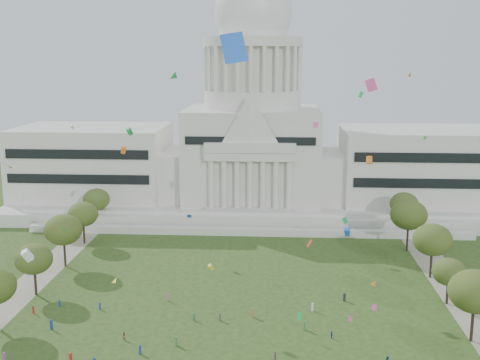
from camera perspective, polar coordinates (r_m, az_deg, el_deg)
capitol at (r=202.81m, az=1.20°, el=3.41°), size 160.00×64.50×91.30m
path_left at (r=139.48m, az=-20.87°, el=-10.70°), size 8.00×160.00×0.04m
path_right at (r=133.74m, az=21.02°, el=-11.69°), size 8.00×160.00×0.04m
row_tree_r_2 at (r=117.99m, az=21.38°, el=-9.82°), size 9.55×9.55×13.58m
row_tree_l_3 at (r=138.53m, az=-18.97°, el=-7.11°), size 8.12×8.12×11.55m
row_tree_r_3 at (r=134.20m, az=19.19°, el=-8.24°), size 7.01×7.01×9.98m
row_tree_l_4 at (r=154.62m, az=-16.41°, el=-4.55°), size 9.29×9.29×13.21m
row_tree_r_4 at (r=147.88m, az=17.79°, el=-5.42°), size 9.19×9.19×13.06m
row_tree_l_5 at (r=172.16m, az=-14.67°, el=-3.16°), size 8.33×8.33×11.85m
row_tree_r_5 at (r=166.29m, az=15.71°, el=-3.20°), size 9.82×9.82×13.96m
row_tree_l_6 at (r=189.44m, az=-13.45°, el=-1.81°), size 8.19×8.19×11.64m
row_tree_r_6 at (r=184.15m, az=15.29°, el=-2.21°), size 8.42×8.42×11.97m
person_4 at (r=107.72m, az=3.35°, el=-16.30°), size 0.78×1.01×1.53m
person_8 at (r=116.23m, az=-10.94°, el=-14.29°), size 0.91×0.78×1.59m
person_10 at (r=116.09m, az=8.68°, el=-14.30°), size 0.69×0.90×1.37m
distant_crowd at (r=114.30m, az=-7.34°, el=-14.60°), size 65.47×40.68×1.93m
kite_swarm at (r=100.97m, az=1.40°, el=-3.20°), size 86.40×102.33×61.05m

